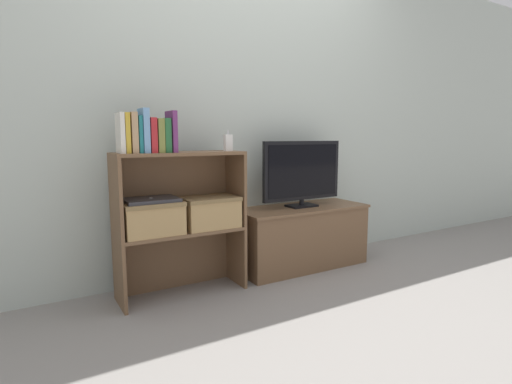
{
  "coord_description": "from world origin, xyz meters",
  "views": [
    {
      "loc": [
        -1.37,
        -2.17,
        0.99
      ],
      "look_at": [
        0.0,
        0.14,
        0.61
      ],
      "focal_mm": 28.0,
      "sensor_mm": 36.0,
      "label": 1
    }
  ],
  "objects": [
    {
      "name": "ground_plane",
      "position": [
        0.0,
        0.0,
        0.0
      ],
      "size": [
        16.0,
        16.0,
        0.0
      ],
      "primitive_type": "plane",
      "color": "gray"
    },
    {
      "name": "wall_back",
      "position": [
        0.0,
        0.42,
        1.2
      ],
      "size": [
        10.0,
        0.05,
        2.4
      ],
      "color": "#B2BCB2",
      "rests_on": "ground_plane"
    },
    {
      "name": "tv_stand",
      "position": [
        0.43,
        0.19,
        0.23
      ],
      "size": [
        1.02,
        0.41,
        0.46
      ],
      "color": "brown",
      "rests_on": "ground_plane"
    },
    {
      "name": "tv",
      "position": [
        0.43,
        0.19,
        0.72
      ],
      "size": [
        0.67,
        0.14,
        0.49
      ],
      "color": "black",
      "rests_on": "tv_stand"
    },
    {
      "name": "bookshelf_lower_tier",
      "position": [
        -0.54,
        0.2,
        0.26
      ],
      "size": [
        0.78,
        0.29,
        0.41
      ],
      "color": "brown",
      "rests_on": "ground_plane"
    },
    {
      "name": "bookshelf_upper_tier",
      "position": [
        -0.54,
        0.2,
        0.71
      ],
      "size": [
        0.78,
        0.29,
        0.48
      ],
      "color": "brown",
      "rests_on": "bookshelf_lower_tier"
    },
    {
      "name": "book_ivory",
      "position": [
        -0.89,
        0.1,
        1.0
      ],
      "size": [
        0.02,
        0.14,
        0.22
      ],
      "color": "silver",
      "rests_on": "bookshelf_upper_tier"
    },
    {
      "name": "book_mustard",
      "position": [
        -0.86,
        0.1,
        1.0
      ],
      "size": [
        0.03,
        0.13,
        0.22
      ],
      "color": "gold",
      "rests_on": "bookshelf_upper_tier"
    },
    {
      "name": "book_tan",
      "position": [
        -0.82,
        0.1,
        1.01
      ],
      "size": [
        0.03,
        0.13,
        0.22
      ],
      "color": "tan",
      "rests_on": "bookshelf_upper_tier"
    },
    {
      "name": "book_teal",
      "position": [
        -0.79,
        0.1,
        1.0
      ],
      "size": [
        0.02,
        0.12,
        0.21
      ],
      "color": "#1E7075",
      "rests_on": "bookshelf_upper_tier"
    },
    {
      "name": "book_skyblue",
      "position": [
        -0.76,
        0.1,
        1.02
      ],
      "size": [
        0.03,
        0.14,
        0.25
      ],
      "color": "#709ECC",
      "rests_on": "bookshelf_upper_tier"
    },
    {
      "name": "book_crimson",
      "position": [
        -0.72,
        0.1,
        0.99
      ],
      "size": [
        0.03,
        0.14,
        0.2
      ],
      "color": "#B22328",
      "rests_on": "bookshelf_upper_tier"
    },
    {
      "name": "book_olive",
      "position": [
        -0.68,
        0.1,
        0.99
      ],
      "size": [
        0.04,
        0.15,
        0.19
      ],
      "color": "olive",
      "rests_on": "bookshelf_upper_tier"
    },
    {
      "name": "book_forest",
      "position": [
        -0.64,
        0.1,
        0.99
      ],
      "size": [
        0.04,
        0.12,
        0.2
      ],
      "color": "#286638",
      "rests_on": "bookshelf_upper_tier"
    },
    {
      "name": "book_plum",
      "position": [
        -0.6,
        0.1,
        1.01
      ],
      "size": [
        0.03,
        0.14,
        0.24
      ],
      "color": "#6B2D66",
      "rests_on": "bookshelf_upper_tier"
    },
    {
      "name": "baby_monitor",
      "position": [
        -0.21,
        0.14,
        0.95
      ],
      "size": [
        0.05,
        0.03,
        0.13
      ],
      "color": "white",
      "rests_on": "bookshelf_upper_tier"
    },
    {
      "name": "storage_basket_left",
      "position": [
        -0.73,
        0.13,
        0.52
      ],
      "size": [
        0.35,
        0.25,
        0.2
      ],
      "color": "tan",
      "rests_on": "bookshelf_lower_tier"
    },
    {
      "name": "storage_basket_right",
      "position": [
        -0.35,
        0.13,
        0.52
      ],
      "size": [
        0.35,
        0.25,
        0.2
      ],
      "color": "tan",
      "rests_on": "bookshelf_lower_tier"
    },
    {
      "name": "laptop",
      "position": [
        -0.73,
        0.13,
        0.62
      ],
      "size": [
        0.31,
        0.22,
        0.02
      ],
      "color": "#2D2D33",
      "rests_on": "storage_basket_left"
    }
  ]
}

